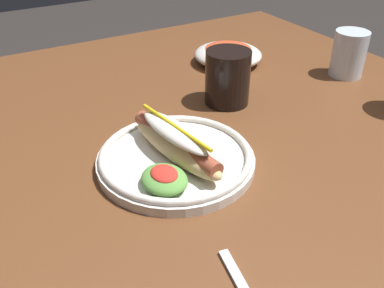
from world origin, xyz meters
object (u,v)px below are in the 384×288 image
(hot_dog_plate, at_px, (175,155))
(soda_cup, at_px, (228,78))
(side_bowl, at_px, (228,54))
(extra_cup, at_px, (349,54))

(hot_dog_plate, relative_size, soda_cup, 2.32)
(hot_dog_plate, xyz_separation_m, side_bowl, (-0.32, 0.32, 0.00))
(extra_cup, distance_m, side_bowl, 0.28)
(extra_cup, bearing_deg, hot_dog_plate, -76.77)
(extra_cup, xyz_separation_m, side_bowl, (-0.20, -0.19, -0.03))
(side_bowl, bearing_deg, soda_cup, -35.01)
(hot_dog_plate, bearing_deg, soda_cup, 126.29)
(hot_dog_plate, height_order, side_bowl, hot_dog_plate)
(soda_cup, height_order, extra_cup, soda_cup)
(soda_cup, bearing_deg, hot_dog_plate, -53.71)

